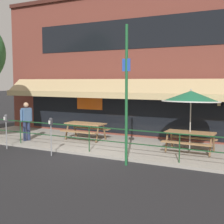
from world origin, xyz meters
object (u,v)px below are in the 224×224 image
picnic_table_left (85,126)px  patio_umbrella_centre (191,97)px  street_sign_pole (126,94)px  parking_meter_far (51,125)px  parking_meter_near (6,121)px  picnic_table_centre (190,136)px  pedestrian_walking (26,119)px

picnic_table_left → patio_umbrella_centre: size_ratio=0.76×
patio_umbrella_centre → street_sign_pole: street_sign_pole is taller
parking_meter_far → parking_meter_near: bearing=178.1°
picnic_table_centre → patio_umbrella_centre: size_ratio=0.76×
picnic_table_left → picnic_table_centre: 4.80m
picnic_table_left → pedestrian_walking: 2.65m
patio_umbrella_centre → parking_meter_far: bearing=-150.7°
pedestrian_walking → parking_meter_far: pedestrian_walking is taller
parking_meter_near → street_sign_pole: size_ratio=0.31×
picnic_table_left → parking_meter_near: 3.45m
picnic_table_left → parking_meter_far: parking_meter_far is taller
patio_umbrella_centre → street_sign_pole: 2.82m
picnic_table_centre → pedestrian_walking: 7.13m
pedestrian_walking → parking_meter_far: bearing=-29.9°
patio_umbrella_centre → parking_meter_far: size_ratio=1.67×
patio_umbrella_centre → pedestrian_walking: patio_umbrella_centre is taller
patio_umbrella_centre → pedestrian_walking: size_ratio=1.39×
picnic_table_left → pedestrian_walking: pedestrian_walking is taller
picnic_table_centre → street_sign_pole: (-1.50, -2.41, 1.62)m
pedestrian_walking → patio_umbrella_centre: bearing=8.5°
patio_umbrella_centre → parking_meter_near: size_ratio=1.67×
parking_meter_far → street_sign_pole: 3.21m
parking_meter_near → pedestrian_walking: bearing=98.5°
picnic_table_left → street_sign_pole: size_ratio=0.40×
parking_meter_near → parking_meter_far: (2.34, -0.08, 0.00)m
parking_meter_far → street_sign_pole: size_ratio=0.31×
picnic_table_left → picnic_table_centre: (4.79, -0.29, 0.00)m
picnic_table_centre → street_sign_pole: bearing=-121.9°
pedestrian_walking → street_sign_pole: (5.54, -1.34, 1.27)m
street_sign_pole → parking_meter_near: bearing=-179.5°
pedestrian_walking → street_sign_pole: 5.84m
street_sign_pole → patio_umbrella_centre: bearing=57.9°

